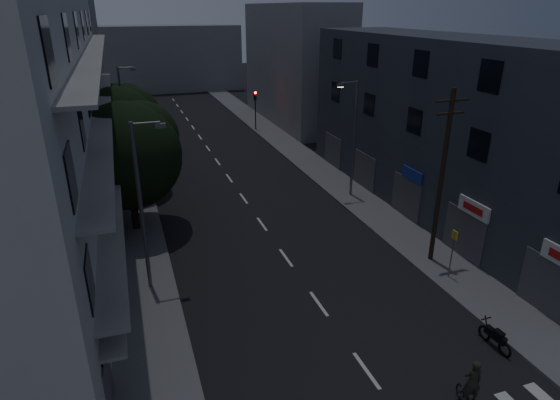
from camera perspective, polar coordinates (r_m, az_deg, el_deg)
ground at (r=37.88m, az=-6.38°, el=2.90°), size 160.00×160.00×0.00m
sidewalk_left at (r=37.11m, az=-17.74°, el=1.64°), size 3.00×90.00×0.15m
sidewalk_right at (r=40.02m, az=4.15°, el=4.17°), size 3.00×90.00×0.15m
lane_markings at (r=43.71m, az=-8.23°, el=5.49°), size 0.15×60.50×0.01m
building_left at (r=28.84m, az=-27.75°, el=8.73°), size 7.00×36.00×14.00m
building_right at (r=31.67m, az=19.96°, el=8.18°), size 6.19×28.00×11.00m
building_far_left at (r=58.29m, az=-24.24°, el=16.07°), size 6.00×20.00×16.00m
building_far_right at (r=55.81m, az=1.76°, el=16.17°), size 6.00×20.00×13.00m
building_far_end at (r=80.65m, az=-14.03°, el=16.41°), size 24.00×8.00×10.00m
tree_near at (r=28.23m, az=-18.04°, el=5.65°), size 6.21×6.21×7.66m
tree_mid at (r=34.68m, az=-18.97°, el=8.34°), size 6.10×6.10×7.51m
tree_far at (r=43.61m, az=-18.95°, el=10.18°), size 5.24×5.24×6.47m
traffic_signal_far_right at (r=51.58m, az=-3.03°, el=11.81°), size 0.28×0.37×4.10m
traffic_signal_far_left at (r=51.20m, az=-17.46°, el=10.76°), size 0.28×0.37×4.10m
street_lamp_left_near at (r=21.77m, az=-16.38°, el=-0.00°), size 1.51×0.25×8.00m
street_lamp_right at (r=32.53m, az=8.85°, el=7.98°), size 1.51×0.25×8.00m
street_lamp_left_far at (r=41.90m, az=-18.43°, el=10.33°), size 1.51×0.25×8.00m
utility_pole at (r=24.56m, az=19.13°, el=2.88°), size 1.80×0.24×9.00m
bus_stop_sign at (r=24.25m, az=20.36°, el=-5.22°), size 0.06×0.35×2.52m
motorcycle at (r=21.14m, az=24.72°, el=-15.00°), size 0.50×1.72×1.11m
cyclist at (r=17.89m, az=22.13°, el=-21.12°), size 0.96×1.76×2.12m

